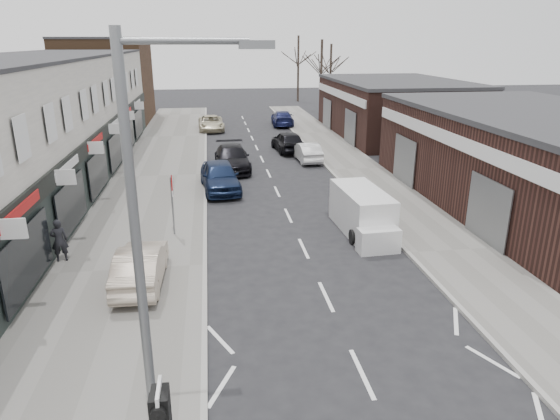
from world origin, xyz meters
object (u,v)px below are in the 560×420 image
object	(u,v)px
street_lamp	(150,263)
white_van	(363,213)
parked_car_left_a	(220,176)
parked_car_left_b	(232,158)
parked_car_right_b	(288,141)
warning_sign	(172,187)
pedestrian	(59,240)
parked_car_right_a	(307,152)
parked_car_right_c	(282,118)
parked_car_left_c	(211,123)
sedan_on_pavement	(141,265)

from	to	relation	value
street_lamp	white_van	xyz separation A→B (m)	(7.36, 12.24, -3.74)
street_lamp	parked_car_left_a	size ratio (longest dim) A/B	1.66
street_lamp	parked_car_left_a	xyz separation A→B (m)	(1.43, 19.44, -3.80)
parked_car_left_b	parked_car_right_b	bearing A→B (deg)	47.30
warning_sign	parked_car_right_b	xyz separation A→B (m)	(7.36, 16.27, -1.42)
pedestrian	parked_car_right_a	bearing A→B (deg)	-141.88
parked_car_right_c	white_van	bearing A→B (deg)	92.38
parked_car_left_b	parked_car_right_c	distance (m)	17.81
parked_car_right_c	parked_car_left_c	bearing A→B (deg)	19.15
warning_sign	parked_car_right_a	size ratio (longest dim) A/B	0.69
sedan_on_pavement	parked_car_right_a	bearing A→B (deg)	-116.06
parked_car_right_a	street_lamp	bearing A→B (deg)	71.57
parked_car_left_b	parked_car_right_a	size ratio (longest dim) A/B	1.33
parked_car_left_a	parked_car_left_b	size ratio (longest dim) A/B	0.92
warning_sign	white_van	xyz separation A→B (m)	(8.00, -0.56, -1.32)
street_lamp	parked_car_right_c	size ratio (longest dim) A/B	1.64
parked_car_right_b	parked_car_right_c	xyz separation A→B (m)	(1.30, 11.90, -0.07)
warning_sign	white_van	bearing A→B (deg)	-4.03
warning_sign	white_van	size ratio (longest dim) A/B	0.56
pedestrian	parked_car_right_c	xyz separation A→B (m)	(12.70, 30.32, -0.23)
street_lamp	parked_car_left_a	world-z (taller)	street_lamp
white_van	parked_car_right_b	xyz separation A→B (m)	(-0.64, 16.83, -0.10)
white_van	parked_car_left_a	size ratio (longest dim) A/B	1.01
white_van	parked_car_left_b	distance (m)	12.88
pedestrian	parked_car_left_b	world-z (taller)	pedestrian
warning_sign	parked_car_left_b	bearing A→B (deg)	75.32
parked_car_left_b	parked_car_left_c	world-z (taller)	parked_car_left_b
pedestrian	parked_car_right_c	world-z (taller)	pedestrian
pedestrian	parked_car_right_c	distance (m)	32.88
parked_car_left_b	parked_car_right_b	size ratio (longest dim) A/B	1.15
parked_car_left_b	parked_car_right_b	distance (m)	6.64
parked_car_right_c	parked_car_right_b	bearing A→B (deg)	87.47
parked_car_left_c	parked_car_right_b	bearing A→B (deg)	-62.49
pedestrian	street_lamp	bearing A→B (deg)	100.80
parked_car_left_c	parked_car_right_a	bearing A→B (deg)	-65.96
warning_sign	parked_car_right_b	world-z (taller)	warning_sign
white_van	sedan_on_pavement	world-z (taller)	white_van
parked_car_right_b	parked_car_left_b	bearing A→B (deg)	43.39
white_van	parked_car_right_c	bearing A→B (deg)	85.42
sedan_on_pavement	parked_car_right_b	bearing A→B (deg)	-110.24
parked_car_right_a	parked_car_right_c	xyz separation A→B (m)	(0.47, 15.21, 0.06)
parked_car_left_b	parked_car_right_c	xyz separation A→B (m)	(5.70, 16.88, -0.05)
parked_car_left_a	parked_car_right_a	size ratio (longest dim) A/B	1.22
parked_car_right_a	parked_car_right_b	bearing A→B (deg)	-77.99
parked_car_left_c	parked_car_left_b	bearing A→B (deg)	-87.18
warning_sign	parked_car_left_c	size ratio (longest dim) A/B	0.55
parked_car_right_b	white_van	bearing A→B (deg)	87.03
parked_car_right_a	parked_car_right_b	size ratio (longest dim) A/B	0.86
warning_sign	parked_car_right_c	size ratio (longest dim) A/B	0.55
sedan_on_pavement	parked_car_right_a	xyz separation A→B (m)	(9.04, 17.40, -0.14)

